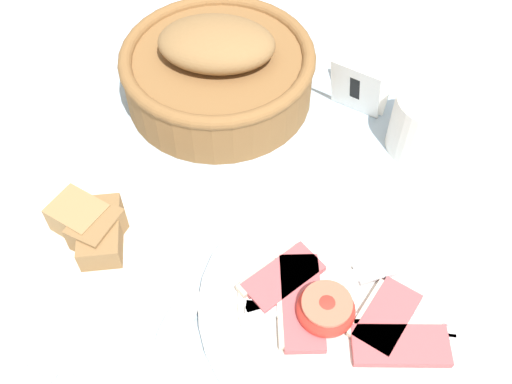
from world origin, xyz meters
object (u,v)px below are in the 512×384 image
at_px(sugar_cup, 428,122).
at_px(teaspoon_by_saucer, 163,347).
at_px(breakfast_plate, 338,303).
at_px(bread_plate, 101,236).
at_px(bread_basket, 218,69).
at_px(number_card, 360,84).

xyz_separation_m(sugar_cup, teaspoon_by_saucer, (-0.15, -0.33, -0.03)).
height_order(breakfast_plate, bread_plate, bread_plate).
distance_m(sugar_cup, bread_basket, 0.24).
height_order(breakfast_plate, sugar_cup, sugar_cup).
xyz_separation_m(bread_plate, bread_basket, (0.01, 0.24, 0.03)).
bearing_deg(number_card, bread_plate, -112.77).
relative_size(bread_basket, number_card, 3.05).
bearing_deg(breakfast_plate, teaspoon_by_saucer, -142.23).
bearing_deg(bread_basket, teaspoon_by_saucer, -73.29).
xyz_separation_m(bread_basket, number_card, (0.16, 0.05, -0.00)).
relative_size(breakfast_plate, bread_basket, 1.14).
distance_m(sugar_cup, number_card, 0.09).
distance_m(sugar_cup, teaspoon_by_saucer, 0.36).
height_order(bread_plate, bread_basket, bread_basket).
relative_size(number_card, teaspoon_by_saucer, 0.38).
height_order(breakfast_plate, bread_basket, bread_basket).
bearing_deg(breakfast_plate, bread_basket, 136.27).
distance_m(breakfast_plate, bread_plate, 0.24).
height_order(bread_basket, number_card, bread_basket).
bearing_deg(number_card, sugar_cup, -9.82).
distance_m(bread_basket, teaspoon_by_saucer, 0.33).
bearing_deg(number_card, breakfast_plate, -67.66).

